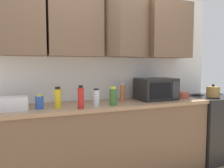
% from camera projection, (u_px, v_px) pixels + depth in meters
% --- Properties ---
extents(wall_back_with_cabinets, '(3.47, 0.57, 2.60)m').
position_uv_depth(wall_back_with_cabinets, '(99.00, 47.00, 2.81)').
color(wall_back_with_cabinets, white).
rests_on(wall_back_with_cabinets, ground_plane).
extents(counter_run, '(2.60, 0.63, 0.90)m').
position_uv_depth(counter_run, '(105.00, 140.00, 2.69)').
color(counter_run, brown).
rests_on(counter_run, ground_plane).
extents(stove_range, '(0.76, 0.64, 0.91)m').
position_uv_depth(stove_range, '(213.00, 126.00, 3.30)').
color(stove_range, black).
rests_on(stove_range, ground_plane).
extents(kettle, '(0.18, 0.18, 0.18)m').
position_uv_depth(kettle, '(213.00, 92.00, 3.07)').
color(kettle, olive).
rests_on(kettle, stove_range).
extents(microwave, '(0.48, 0.37, 0.28)m').
position_uv_depth(microwave, '(156.00, 89.00, 2.92)').
color(microwave, black).
rests_on(microwave, counter_run).
extents(dish_rack, '(0.38, 0.30, 0.12)m').
position_uv_depth(dish_rack, '(8.00, 104.00, 2.26)').
color(dish_rack, silver).
rests_on(dish_rack, counter_run).
extents(bottle_red_sauce, '(0.06, 0.06, 0.24)m').
position_uv_depth(bottle_red_sauce, '(81.00, 98.00, 2.31)').
color(bottle_red_sauce, red).
rests_on(bottle_red_sauce, counter_run).
extents(bottle_green_oil, '(0.08, 0.08, 0.21)m').
position_uv_depth(bottle_green_oil, '(113.00, 96.00, 2.51)').
color(bottle_green_oil, '#386B2D').
rests_on(bottle_green_oil, counter_run).
extents(bottle_blue_cleaner, '(0.08, 0.08, 0.15)m').
position_uv_depth(bottle_blue_cleaner, '(39.00, 102.00, 2.30)').
color(bottle_blue_cleaner, '#2D56B7').
rests_on(bottle_blue_cleaner, counter_run).
extents(bottle_clear_tall, '(0.07, 0.07, 0.19)m').
position_uv_depth(bottle_clear_tall, '(96.00, 98.00, 2.46)').
color(bottle_clear_tall, silver).
rests_on(bottle_clear_tall, counter_run).
extents(bottle_spice_jar, '(0.06, 0.06, 0.23)m').
position_uv_depth(bottle_spice_jar, '(123.00, 92.00, 2.84)').
color(bottle_spice_jar, '#BC6638').
rests_on(bottle_spice_jar, counter_run).
extents(bottle_yellow_mustard, '(0.07, 0.07, 0.23)m').
position_uv_depth(bottle_yellow_mustard, '(58.00, 98.00, 2.33)').
color(bottle_yellow_mustard, gold).
rests_on(bottle_yellow_mustard, counter_run).
extents(bowl_ceramic_small, '(0.22, 0.22, 0.08)m').
position_uv_depth(bowl_ceramic_small, '(181.00, 95.00, 3.10)').
color(bowl_ceramic_small, '#B24C3D').
rests_on(bowl_ceramic_small, counter_run).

